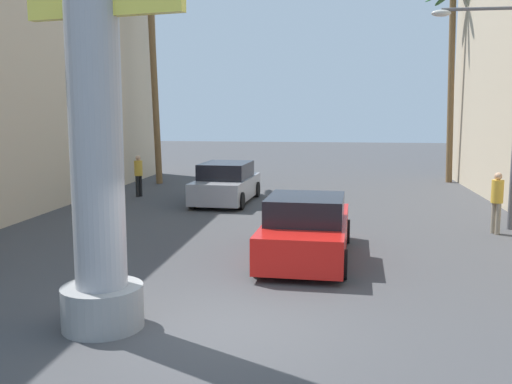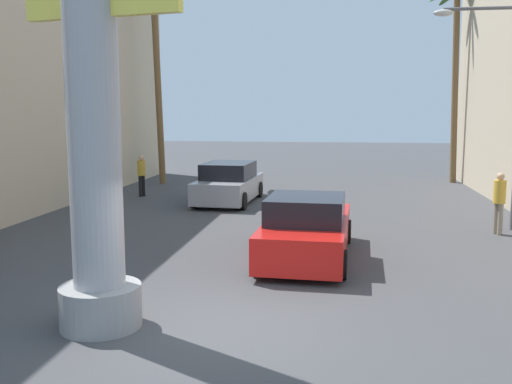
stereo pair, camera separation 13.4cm
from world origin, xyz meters
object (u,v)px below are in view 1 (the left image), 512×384
at_px(palm_tree_far_left, 155,58).
at_px(palm_tree_far_right, 452,60).
at_px(neon_sign_pole, 93,46).
at_px(car_lead, 306,229).
at_px(car_far, 226,184).
at_px(pedestrian_far_left, 139,173).
at_px(pedestrian_mid_right, 497,198).
at_px(street_lamp, 503,93).

relative_size(palm_tree_far_left, palm_tree_far_right, 1.03).
distance_m(neon_sign_pole, car_lead, 6.98).
distance_m(car_far, pedestrian_far_left, 4.03).
relative_size(neon_sign_pole, palm_tree_far_right, 1.09).
relative_size(pedestrian_far_left, pedestrian_mid_right, 0.96).
bearing_deg(neon_sign_pole, car_far, 91.86).
bearing_deg(street_lamp, pedestrian_mid_right, -103.76).
bearing_deg(palm_tree_far_left, street_lamp, -34.06).
height_order(street_lamp, palm_tree_far_right, palm_tree_far_right).
xyz_separation_m(car_far, pedestrian_mid_right, (8.82, -4.62, 0.32)).
xyz_separation_m(neon_sign_pole, car_far, (-0.42, 13.05, -3.80)).
xyz_separation_m(pedestrian_far_left, pedestrian_mid_right, (12.71, -5.62, 0.05)).
bearing_deg(neon_sign_pole, street_lamp, 46.94).
height_order(car_lead, palm_tree_far_left, palm_tree_far_left).
bearing_deg(pedestrian_mid_right, street_lamp, 76.24).
bearing_deg(street_lamp, palm_tree_far_left, 145.94).
bearing_deg(pedestrian_mid_right, neon_sign_pole, -134.87).
xyz_separation_m(palm_tree_far_left, pedestrian_far_left, (0.53, -4.20, -5.04)).
xyz_separation_m(palm_tree_far_left, palm_tree_far_right, (14.19, 2.58, -0.03)).
bearing_deg(pedestrian_mid_right, palm_tree_far_right, 85.61).
bearing_deg(car_lead, palm_tree_far_left, 120.81).
distance_m(street_lamp, palm_tree_far_left, 16.32).
bearing_deg(street_lamp, car_lead, -142.32).
xyz_separation_m(car_far, palm_tree_far_left, (-4.42, 5.20, 5.32)).
bearing_deg(palm_tree_far_left, palm_tree_far_right, 10.31).
bearing_deg(car_lead, pedestrian_far_left, 129.13).
distance_m(car_lead, pedestrian_mid_right, 6.36).
distance_m(neon_sign_pole, palm_tree_far_right, 22.88).
bearing_deg(pedestrian_far_left, palm_tree_far_left, 97.18).
bearing_deg(neon_sign_pole, car_lead, 57.97).
bearing_deg(palm_tree_far_left, car_far, -49.61).
xyz_separation_m(street_lamp, car_lead, (-5.48, -4.24, -3.36)).
distance_m(palm_tree_far_left, pedestrian_far_left, 6.59).
xyz_separation_m(palm_tree_far_left, pedestrian_mid_right, (13.24, -9.82, -5.00)).
height_order(neon_sign_pole, car_far, neon_sign_pole).
relative_size(neon_sign_pole, pedestrian_mid_right, 5.71).
bearing_deg(pedestrian_far_left, pedestrian_mid_right, -23.84).
bearing_deg(street_lamp, pedestrian_far_left, 159.31).
relative_size(street_lamp, pedestrian_mid_right, 3.68).
distance_m(car_lead, pedestrian_far_left, 11.74).
xyz_separation_m(palm_tree_far_right, pedestrian_mid_right, (-0.95, -12.40, -4.97)).
relative_size(street_lamp, pedestrian_far_left, 3.84).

